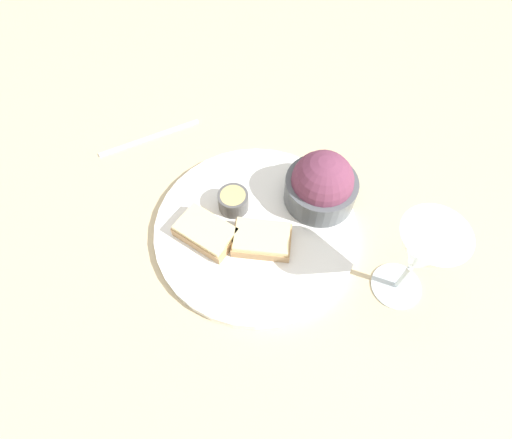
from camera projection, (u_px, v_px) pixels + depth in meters
ground_plane at (256, 230)px, 0.65m from camera, size 4.00×4.00×0.00m
dinner_plate at (256, 228)px, 0.65m from camera, size 0.33×0.33×0.01m
salad_bowl at (322, 185)px, 0.64m from camera, size 0.12×0.12×0.10m
sauce_ramekin at (233, 200)px, 0.65m from camera, size 0.05×0.05×0.03m
cheese_toast_near at (262, 239)px, 0.62m from camera, size 0.11×0.09×0.03m
cheese_toast_far at (206, 232)px, 0.62m from camera, size 0.09×0.06×0.03m
wine_glass at (421, 254)px, 0.51m from camera, size 0.09×0.09×0.16m
fork at (150, 137)px, 0.76m from camera, size 0.10×0.18×0.01m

